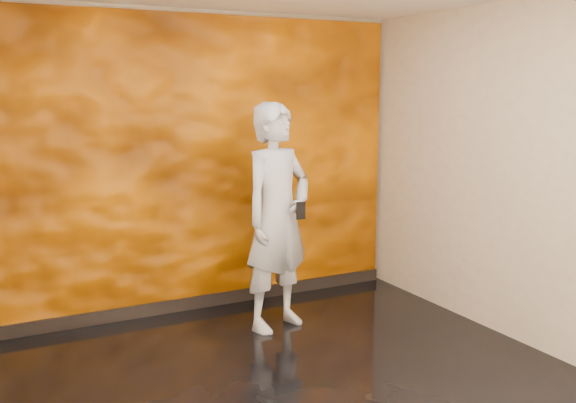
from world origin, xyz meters
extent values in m
cube|color=black|center=(0.00, 0.00, -0.01)|extent=(4.00, 4.00, 0.01)
cube|color=#B8A48D|center=(0.00, 2.00, 1.40)|extent=(4.00, 0.02, 2.80)
cube|color=#B8A48D|center=(0.00, -2.00, 1.40)|extent=(4.00, 0.02, 2.80)
cube|color=#B8A48D|center=(2.00, 0.00, 1.40)|extent=(0.02, 4.00, 2.80)
cube|color=orange|center=(0.00, 1.96, 1.38)|extent=(3.90, 0.06, 2.75)
cube|color=black|center=(0.00, 1.92, 0.06)|extent=(3.90, 0.04, 0.12)
imported|color=#969BA6|center=(0.36, 1.15, 0.99)|extent=(0.83, 0.68, 1.97)
cube|color=black|center=(0.45, 0.89, 1.08)|extent=(0.08, 0.02, 0.15)
camera|label=1|loc=(-2.04, -3.73, 2.08)|focal=40.00mm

